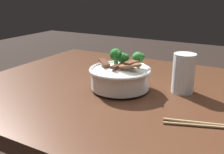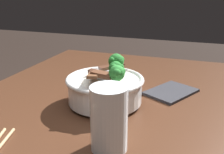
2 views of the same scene
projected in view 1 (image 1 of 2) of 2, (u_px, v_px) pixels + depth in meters
name	position (u px, v px, depth m)	size (l,w,h in m)	color
dining_table	(168.00, 133.00, 0.87)	(1.42, 0.85, 0.77)	#472819
rice_bowl	(120.00, 75.00, 0.87)	(0.21, 0.21, 0.14)	white
drinking_glass	(183.00, 76.00, 0.85)	(0.07, 0.07, 0.13)	white
chopsticks_pair	(210.00, 125.00, 0.64)	(0.22, 0.09, 0.01)	tan
folded_napkin	(109.00, 71.00, 1.08)	(0.15, 0.11, 0.01)	#28282D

